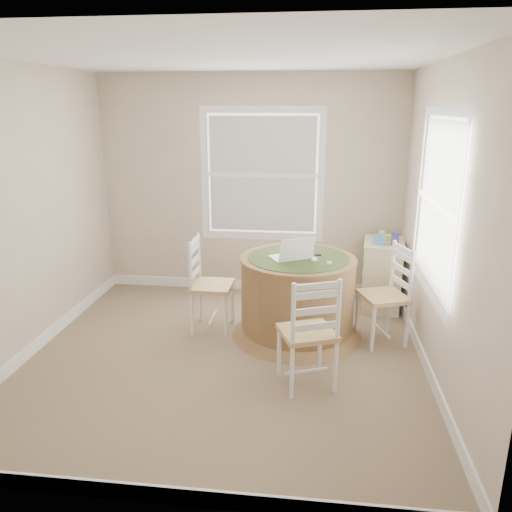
# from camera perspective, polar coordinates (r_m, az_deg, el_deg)

# --- Properties ---
(room) EXTENTS (3.64, 3.64, 2.64)m
(room) POSITION_cam_1_polar(r_m,az_deg,el_deg) (4.39, -1.33, 4.57)
(room) COLOR #7D654F
(room) RESTS_ON ground
(round_table) EXTENTS (1.31, 1.31, 0.82)m
(round_table) POSITION_cam_1_polar(r_m,az_deg,el_deg) (4.99, 4.75, -4.25)
(round_table) COLOR brown
(round_table) RESTS_ON ground
(chair_left) EXTENTS (0.40, 0.42, 0.95)m
(chair_left) POSITION_cam_1_polar(r_m,az_deg,el_deg) (5.10, -5.05, -3.37)
(chair_left) COLOR white
(chair_left) RESTS_ON ground
(chair_near) EXTENTS (0.54, 0.52, 0.95)m
(chair_near) POSITION_cam_1_polar(r_m,az_deg,el_deg) (4.10, 5.90, -8.62)
(chair_near) COLOR white
(chair_near) RESTS_ON ground
(chair_right) EXTENTS (0.52, 0.53, 0.95)m
(chair_right) POSITION_cam_1_polar(r_m,az_deg,el_deg) (4.96, 14.34, -4.44)
(chair_right) COLOR white
(chair_right) RESTS_ON ground
(laptop) EXTENTS (0.46, 0.44, 0.25)m
(laptop) POSITION_cam_1_polar(r_m,az_deg,el_deg) (4.81, 4.09, 0.06)
(laptop) COLOR white
(laptop) RESTS_ON round_table
(mouse) EXTENTS (0.07, 0.11, 0.04)m
(mouse) POSITION_cam_1_polar(r_m,az_deg,el_deg) (4.79, 6.67, -0.39)
(mouse) COLOR white
(mouse) RESTS_ON round_table
(phone) EXTENTS (0.05, 0.09, 0.02)m
(phone) POSITION_cam_1_polar(r_m,az_deg,el_deg) (4.72, 8.38, -0.81)
(phone) COLOR #B7BABF
(phone) RESTS_ON round_table
(keys) EXTENTS (0.06, 0.05, 0.02)m
(keys) POSITION_cam_1_polar(r_m,az_deg,el_deg) (4.95, 7.12, 0.10)
(keys) COLOR black
(keys) RESTS_ON round_table
(corner_chest) EXTENTS (0.50, 0.64, 0.78)m
(corner_chest) POSITION_cam_1_polar(r_m,az_deg,el_deg) (5.84, 14.19, -2.08)
(corner_chest) COLOR beige
(corner_chest) RESTS_ON ground
(tissue_box) EXTENTS (0.13, 0.13, 0.10)m
(tissue_box) POSITION_cam_1_polar(r_m,az_deg,el_deg) (5.59, 13.85, 1.82)
(tissue_box) COLOR #4F7EB6
(tissue_box) RESTS_ON corner_chest
(box_yellow) EXTENTS (0.16, 0.12, 0.06)m
(box_yellow) POSITION_cam_1_polar(r_m,az_deg,el_deg) (5.79, 14.95, 2.06)
(box_yellow) COLOR #D1E952
(box_yellow) RESTS_ON corner_chest
(box_blue) EXTENTS (0.09, 0.09, 0.12)m
(box_blue) POSITION_cam_1_polar(r_m,az_deg,el_deg) (5.59, 15.61, 1.81)
(box_blue) COLOR #313092
(box_blue) RESTS_ON corner_chest
(cup_cream) EXTENTS (0.07, 0.07, 0.09)m
(cup_cream) POSITION_cam_1_polar(r_m,az_deg,el_deg) (5.85, 14.20, 2.40)
(cup_cream) COLOR beige
(cup_cream) RESTS_ON corner_chest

